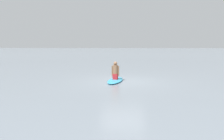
# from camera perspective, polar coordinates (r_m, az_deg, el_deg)

# --- Properties ---
(ground_plane) EXTENTS (400.00, 400.00, 0.00)m
(ground_plane) POSITION_cam_1_polar(r_m,az_deg,el_deg) (12.94, 2.81, -2.82)
(ground_plane) COLOR gray
(surfboard) EXTENTS (2.68, 0.99, 0.12)m
(surfboard) POSITION_cam_1_polar(r_m,az_deg,el_deg) (12.82, 0.86, -2.63)
(surfboard) COLOR #339EC6
(surfboard) RESTS_ON ground
(person_paddler) EXTENTS (0.36, 0.45, 1.02)m
(person_paddler) POSITION_cam_1_polar(r_m,az_deg,el_deg) (12.75, 0.87, -0.33)
(person_paddler) COLOR #A51E23
(person_paddler) RESTS_ON surfboard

